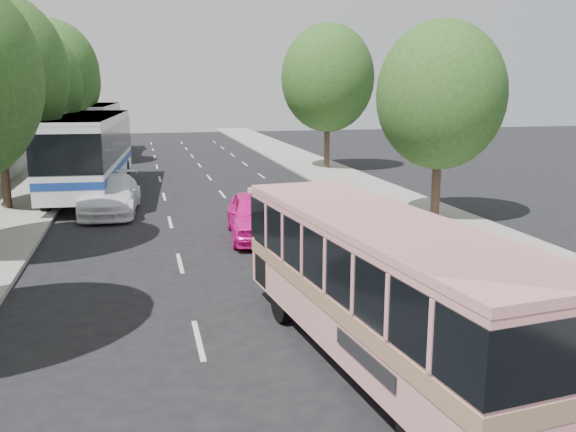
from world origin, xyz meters
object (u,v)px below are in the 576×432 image
object	(u,v)px
tour_coach_rear	(95,125)
pink_taxi	(256,215)
tour_coach_front	(90,147)
pink_bus	(380,275)
white_pickup	(111,195)

from	to	relation	value
tour_coach_rear	pink_taxi	bearing A→B (deg)	-72.88
tour_coach_front	tour_coach_rear	distance (m)	18.21
pink_bus	pink_taxi	xyz separation A→B (m)	(-0.41, 10.72, -1.01)
pink_taxi	white_pickup	size ratio (longest dim) A/B	0.87
white_pickup	tour_coach_rear	xyz separation A→B (m)	(-2.04, 23.38, 1.61)
pink_taxi	tour_coach_rear	distance (m)	30.04
tour_coach_front	tour_coach_rear	bearing A→B (deg)	96.91
pink_bus	pink_taxi	size ratio (longest dim) A/B	1.96
pink_taxi	white_pickup	distance (m)	7.76
white_pickup	tour_coach_rear	world-z (taller)	tour_coach_rear
pink_bus	tour_coach_front	bearing A→B (deg)	100.82
tour_coach_front	white_pickup	bearing A→B (deg)	-73.82
pink_bus	pink_taxi	world-z (taller)	pink_bus
tour_coach_front	tour_coach_rear	xyz separation A→B (m)	(-0.92, 18.19, 0.02)
pink_taxi	tour_coach_front	size ratio (longest dim) A/B	0.36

